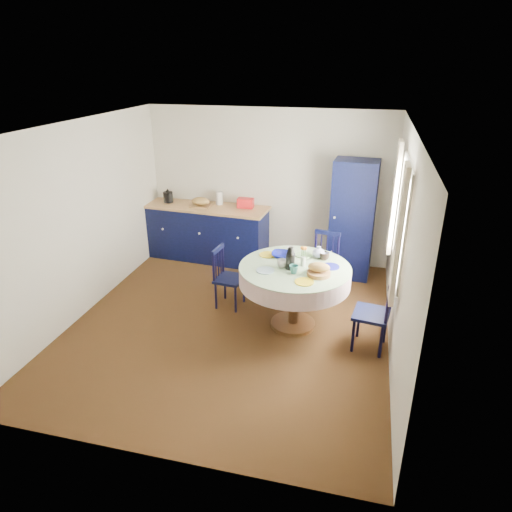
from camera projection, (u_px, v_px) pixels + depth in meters
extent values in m
plane|color=black|center=(231.00, 323.00, 5.97)|extent=(4.50, 4.50, 0.00)
plane|color=white|center=(226.00, 127.00, 4.97)|extent=(4.50, 4.50, 0.00)
cube|color=silver|center=(269.00, 187.00, 7.48)|extent=(4.00, 0.02, 2.50)
cube|color=silver|center=(81.00, 221.00, 5.91)|extent=(0.02, 4.50, 2.50)
cube|color=silver|center=(401.00, 249.00, 5.03)|extent=(0.02, 4.50, 2.50)
plane|color=white|center=(403.00, 219.00, 5.20)|extent=(0.00, 1.20, 1.20)
cube|color=white|center=(399.00, 236.00, 4.58)|extent=(0.05, 0.34, 1.45)
cube|color=white|center=(394.00, 198.00, 5.82)|extent=(0.05, 0.34, 1.45)
cube|color=black|center=(207.00, 233.00, 7.76)|extent=(2.07, 0.75, 0.89)
cube|color=tan|center=(206.00, 207.00, 7.57)|extent=(2.13, 0.79, 0.04)
cube|color=#A51417|center=(245.00, 204.00, 7.40)|extent=(0.27, 0.16, 0.16)
cube|color=tan|center=(201.00, 206.00, 7.55)|extent=(0.36, 0.26, 0.02)
ellipsoid|color=#B68247|center=(201.00, 201.00, 7.52)|extent=(0.31, 0.20, 0.13)
cylinder|color=silver|center=(220.00, 198.00, 7.59)|extent=(0.12, 0.12, 0.22)
cube|color=black|center=(352.00, 220.00, 6.94)|extent=(0.67, 0.50, 1.84)
cylinder|color=white|center=(335.00, 218.00, 6.75)|extent=(0.04, 0.02, 0.04)
cylinder|color=white|center=(333.00, 252.00, 6.97)|extent=(0.04, 0.02, 0.04)
cylinder|color=#583019|center=(293.00, 323.00, 5.92)|extent=(0.57, 0.57, 0.05)
cylinder|color=#583019|center=(294.00, 297.00, 5.76)|extent=(0.12, 0.12, 0.77)
cylinder|color=#583019|center=(295.00, 269.00, 5.60)|extent=(1.32, 1.32, 0.03)
cylinder|color=white|center=(295.00, 276.00, 5.64)|extent=(1.38, 1.38, 0.22)
cylinder|color=beige|center=(295.00, 267.00, 5.60)|extent=(1.38, 1.38, 0.01)
cylinder|color=#95B7C6|center=(265.00, 270.00, 5.48)|extent=(0.22, 0.22, 0.01)
cylinder|color=gold|center=(304.00, 282.00, 5.20)|extent=(0.22, 0.22, 0.01)
cylinder|color=navy|center=(331.00, 266.00, 5.59)|extent=(0.22, 0.22, 0.01)
cylinder|color=#81B871|center=(303.00, 255.00, 5.91)|extent=(0.22, 0.22, 0.01)
cylinder|color=gold|center=(268.00, 255.00, 5.92)|extent=(0.22, 0.22, 0.01)
cylinder|color=olive|center=(319.00, 273.00, 5.37)|extent=(0.28, 0.28, 0.05)
ellipsoid|color=#B68247|center=(319.00, 267.00, 5.33)|extent=(0.26, 0.16, 0.11)
cube|color=silver|center=(290.00, 263.00, 5.65)|extent=(0.10, 0.07, 0.04)
cylinder|color=black|center=(236.00, 300.00, 6.15)|extent=(0.03, 0.03, 0.39)
cylinder|color=black|center=(244.00, 290.00, 6.42)|extent=(0.03, 0.03, 0.39)
cylinder|color=black|center=(216.00, 296.00, 6.24)|extent=(0.03, 0.03, 0.39)
cylinder|color=black|center=(225.00, 286.00, 6.51)|extent=(0.03, 0.03, 0.39)
cube|color=black|center=(230.00, 279.00, 6.25)|extent=(0.40, 0.42, 0.04)
cylinder|color=black|center=(213.00, 267.00, 6.08)|extent=(0.03, 0.03, 0.44)
cylinder|color=black|center=(223.00, 258.00, 6.34)|extent=(0.03, 0.03, 0.44)
cube|color=black|center=(218.00, 249.00, 6.13)|extent=(0.07, 0.35, 0.05)
cylinder|color=black|center=(216.00, 266.00, 6.15)|extent=(0.02, 0.02, 0.36)
cylinder|color=black|center=(218.00, 264.00, 6.22)|extent=(0.02, 0.02, 0.36)
cylinder|color=black|center=(221.00, 262.00, 6.29)|extent=(0.02, 0.02, 0.36)
cylinder|color=black|center=(307.00, 283.00, 6.57)|extent=(0.04, 0.04, 0.42)
cylinder|color=black|center=(330.00, 287.00, 6.45)|extent=(0.04, 0.04, 0.42)
cylinder|color=black|center=(314.00, 274.00, 6.83)|extent=(0.04, 0.04, 0.42)
cylinder|color=black|center=(336.00, 278.00, 6.71)|extent=(0.04, 0.04, 0.42)
cube|color=black|center=(322.00, 266.00, 6.55)|extent=(0.47, 0.46, 0.04)
cylinder|color=black|center=(316.00, 245.00, 6.66)|extent=(0.04, 0.04, 0.47)
cylinder|color=black|center=(338.00, 249.00, 6.54)|extent=(0.04, 0.04, 0.47)
cube|color=black|center=(328.00, 233.00, 6.51)|extent=(0.37, 0.10, 0.06)
cylinder|color=black|center=(321.00, 247.00, 6.64)|extent=(0.02, 0.02, 0.39)
cylinder|color=black|center=(327.00, 248.00, 6.61)|extent=(0.02, 0.02, 0.39)
cylinder|color=black|center=(333.00, 249.00, 6.58)|extent=(0.02, 0.02, 0.39)
cylinder|color=black|center=(359.00, 321.00, 5.60)|extent=(0.04, 0.04, 0.43)
cylinder|color=black|center=(353.00, 336.00, 5.32)|extent=(0.04, 0.04, 0.43)
cylinder|color=black|center=(385.00, 327.00, 5.49)|extent=(0.04, 0.04, 0.43)
cylinder|color=black|center=(381.00, 342.00, 5.20)|extent=(0.04, 0.04, 0.43)
cube|color=black|center=(371.00, 314.00, 5.31)|extent=(0.46, 0.47, 0.04)
cylinder|color=black|center=(392.00, 292.00, 5.30)|extent=(0.04, 0.04, 0.48)
cylinder|color=black|center=(388.00, 306.00, 5.01)|extent=(0.04, 0.04, 0.48)
cube|color=black|center=(392.00, 282.00, 5.06)|extent=(0.10, 0.38, 0.06)
cylinder|color=black|center=(390.00, 297.00, 5.24)|extent=(0.02, 0.02, 0.40)
cylinder|color=black|center=(389.00, 300.00, 5.16)|extent=(0.02, 0.02, 0.40)
cylinder|color=black|center=(388.00, 304.00, 5.08)|extent=(0.02, 0.02, 0.40)
imported|color=silver|center=(282.00, 264.00, 5.56)|extent=(0.12, 0.12, 0.10)
imported|color=#2E6C69|center=(294.00, 269.00, 5.40)|extent=(0.11, 0.11, 0.10)
imported|color=black|center=(324.00, 256.00, 5.77)|extent=(0.13, 0.13, 0.10)
imported|color=silver|center=(291.00, 250.00, 5.96)|extent=(0.09, 0.09, 0.09)
imported|color=#0A0E68|center=(281.00, 255.00, 5.86)|extent=(0.25, 0.25, 0.06)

